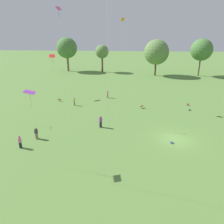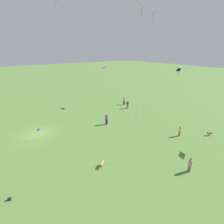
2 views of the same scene
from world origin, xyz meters
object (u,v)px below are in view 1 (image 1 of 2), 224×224
at_px(person_3, 36,133).
at_px(kite_2, 30,94).
at_px(kite_0, 52,57).
at_px(person_0, 101,122).
at_px(kite_1, 122,28).
at_px(kite_6, 59,17).
at_px(person_2, 74,101).
at_px(picnic_bag_0, 172,143).
at_px(person_1, 20,142).
at_px(dog_0, 60,99).
at_px(picnic_bag_1, 190,110).
at_px(picnic_bag_2, 188,104).
at_px(person_4, 108,94).
at_px(dog_1, 141,106).

height_order(person_3, kite_2, kite_2).
height_order(person_3, kite_0, kite_0).
relative_size(person_0, kite_2, 0.22).
bearing_deg(kite_1, kite_6, 46.18).
relative_size(person_2, picnic_bag_0, 4.05).
distance_m(person_1, person_2, 16.63).
height_order(kite_6, dog_0, kite_6).
relative_size(person_2, picnic_bag_1, 5.07).
height_order(person_0, picnic_bag_2, person_0).
relative_size(person_1, picnic_bag_2, 4.23).
relative_size(person_3, dog_0, 1.99).
bearing_deg(person_0, picnic_bag_2, -56.32).
xyz_separation_m(person_2, person_3, (-1.93, -13.87, -0.00)).
relative_size(kite_1, picnic_bag_0, 39.89).
bearing_deg(person_4, person_0, 126.75).
relative_size(kite_0, dog_0, 10.80).
height_order(person_2, dog_1, person_2).
height_order(person_1, kite_1, kite_1).
bearing_deg(picnic_bag_1, person_4, 156.88).
distance_m(person_1, kite_2, 8.39).
relative_size(dog_1, picnic_bag_1, 2.44).
relative_size(person_4, kite_2, 0.19).
height_order(person_0, dog_1, person_0).
height_order(person_2, kite_0, kite_0).
bearing_deg(person_1, person_0, -170.89).
bearing_deg(picnic_bag_2, kite_1, -174.56).
distance_m(person_0, person_2, 11.48).
distance_m(person_0, dog_0, 15.63).
xyz_separation_m(person_4, kite_6, (-5.73, -11.67, 14.67)).
bearing_deg(dog_1, person_3, 89.78).
bearing_deg(picnic_bag_1, kite_6, -166.85).
distance_m(kite_2, dog_1, 23.54).
bearing_deg(kite_6, kite_2, -101.79).
xyz_separation_m(person_4, picnic_bag_0, (10.13, -19.14, -0.69)).
xyz_separation_m(person_2, kite_0, (-5.46, 5.63, 7.70)).
relative_size(kite_6, picnic_bag_2, 42.83).
bearing_deg(kite_6, person_3, -119.15).
xyz_separation_m(dog_1, picnic_bag_1, (8.73, -0.75, -0.28)).
relative_size(person_1, person_2, 1.05).
bearing_deg(dog_1, picnic_bag_2, -118.55).
distance_m(person_2, picnic_bag_2, 22.02).
height_order(person_1, dog_0, person_1).
distance_m(kite_0, kite_1, 16.49).
distance_m(kite_0, picnic_bag_1, 29.21).
relative_size(person_1, kite_2, 0.20).
xyz_separation_m(person_2, person_4, (6.00, 5.28, -0.00)).
xyz_separation_m(person_1, person_2, (3.00, 16.36, -0.02)).
relative_size(person_4, dog_1, 2.10).
bearing_deg(picnic_bag_1, dog_0, 171.39).
distance_m(kite_1, kite_2, 22.18).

